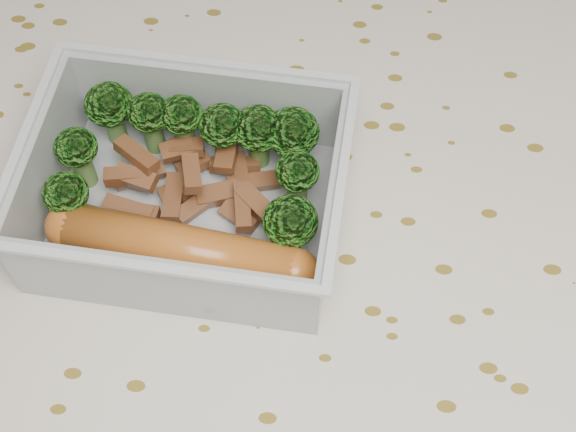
{
  "coord_description": "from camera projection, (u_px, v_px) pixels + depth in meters",
  "views": [
    {
      "loc": [
        0.01,
        -0.21,
        1.14
      ],
      "look_at": [
        -0.0,
        0.01,
        0.78
      ],
      "focal_mm": 50.0,
      "sensor_mm": 36.0,
      "label": 1
    }
  ],
  "objects": [
    {
      "name": "sausage",
      "position": [
        181.0,
        250.0,
        0.41
      ],
      "size": [
        0.14,
        0.05,
        0.03
      ],
      "color": "#B35D1F",
      "rests_on": "lunch_container"
    },
    {
      "name": "meat_pile",
      "position": [
        188.0,
        184.0,
        0.44
      ],
      "size": [
        0.1,
        0.06,
        0.03
      ],
      "color": "brown",
      "rests_on": "lunch_container"
    },
    {
      "name": "tablecloth",
      "position": [
        294.0,
        283.0,
        0.47
      ],
      "size": [
        1.46,
        0.96,
        0.19
      ],
      "color": "silver",
      "rests_on": "dining_table"
    },
    {
      "name": "broccoli_florets",
      "position": [
        205.0,
        148.0,
        0.43
      ],
      "size": [
        0.14,
        0.1,
        0.04
      ],
      "color": "#608C3F",
      "rests_on": "lunch_container"
    },
    {
      "name": "dining_table",
      "position": [
        293.0,
        318.0,
        0.51
      ],
      "size": [
        1.4,
        0.9,
        0.75
      ],
      "color": "brown",
      "rests_on": "ground"
    },
    {
      "name": "lunch_container",
      "position": [
        188.0,
        197.0,
        0.43
      ],
      "size": [
        0.18,
        0.14,
        0.06
      ],
      "color": "silver",
      "rests_on": "tablecloth"
    }
  ]
}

